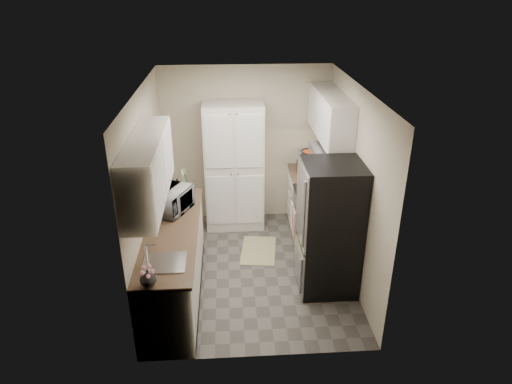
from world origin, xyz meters
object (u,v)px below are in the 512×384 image
(electric_range, at_px, (319,223))
(wine_bottle, at_px, (178,190))
(refrigerator, at_px, (330,228))
(pantry_cabinet, at_px, (234,167))
(microwave, at_px, (172,200))
(toaster_oven, at_px, (308,162))

(electric_range, xyz_separation_m, wine_bottle, (-1.96, 0.01, 0.58))
(electric_range, relative_size, wine_bottle, 4.18)
(refrigerator, bearing_deg, pantry_cabinet, 123.46)
(microwave, relative_size, wine_bottle, 2.02)
(microwave, relative_size, toaster_oven, 1.28)
(pantry_cabinet, distance_m, toaster_oven, 1.15)
(refrigerator, distance_m, wine_bottle, 2.09)
(microwave, xyz_separation_m, wine_bottle, (0.04, 0.35, -0.02))
(pantry_cabinet, xyz_separation_m, toaster_oven, (1.15, 0.00, 0.04))
(pantry_cabinet, relative_size, wine_bottle, 7.40)
(microwave, distance_m, toaster_oven, 2.35)
(wine_bottle, bearing_deg, pantry_cabinet, 49.61)
(toaster_oven, bearing_deg, electric_range, -77.08)
(toaster_oven, bearing_deg, wine_bottle, -142.96)
(refrigerator, distance_m, microwave, 2.02)
(microwave, height_order, wine_bottle, microwave)
(toaster_oven, bearing_deg, microwave, -135.62)
(refrigerator, xyz_separation_m, toaster_oven, (0.01, 1.73, 0.19))
(refrigerator, xyz_separation_m, wine_bottle, (-1.92, 0.81, 0.21))
(pantry_cabinet, bearing_deg, toaster_oven, 0.10)
(refrigerator, bearing_deg, toaster_oven, 89.56)
(electric_range, bearing_deg, wine_bottle, 179.79)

